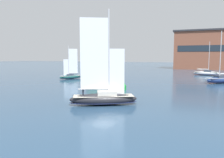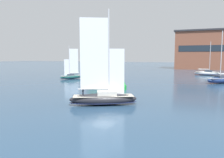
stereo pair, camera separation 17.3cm
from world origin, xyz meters
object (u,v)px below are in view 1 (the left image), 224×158
Objects in this scene: tree_shore_left at (93,45)px; channel_buoy at (123,85)px; sailboat_moored_near_marina at (221,79)px; sailboat_main at (104,97)px; sailboat_moored_far_slip at (206,73)px; sailboat_moored_mid_channel at (71,76)px.

tree_shore_left is 80.16m from channel_buoy.
sailboat_moored_near_marina reaches higher than channel_buoy.
tree_shore_left reaches higher than channel_buoy.
tree_shore_left is 92.20m from sailboat_main.
channel_buoy is (-15.61, -39.18, 0.05)m from sailboat_moored_far_slip.
sailboat_moored_near_marina is at bearing -41.12° from tree_shore_left.
sailboat_moored_mid_channel is 23.45m from channel_buoy.
tree_shore_left is 1.95× the size of sailboat_moored_mid_channel.
sailboat_moored_near_marina is 1.10× the size of sailboat_moored_far_slip.
channel_buoy is at bearing -135.16° from sailboat_moored_near_marina.
sailboat_moored_mid_channel is at bearing -143.30° from sailboat_moored_far_slip.
sailboat_moored_near_marina is at bearing -83.32° from sailboat_moored_far_slip.
sailboat_main is 1.01× the size of sailboat_moored_near_marina.
sailboat_main reaches higher than sailboat_moored_mid_channel.
sailboat_moored_near_marina is 1.32× the size of sailboat_moored_mid_channel.
tree_shore_left is at bearing 116.98° from sailboat_main.
channel_buoy is at bearing 97.21° from sailboat_main.
tree_shore_left is 8.85× the size of channel_buoy.
sailboat_main is 35.05m from sailboat_moored_near_marina.
channel_buoy is at bearing -59.83° from tree_shore_left.
sailboat_moored_far_slip is (-2.48, 21.19, -0.07)m from sailboat_moored_near_marina.
sailboat_main is (41.51, -81.55, -11.34)m from tree_shore_left.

